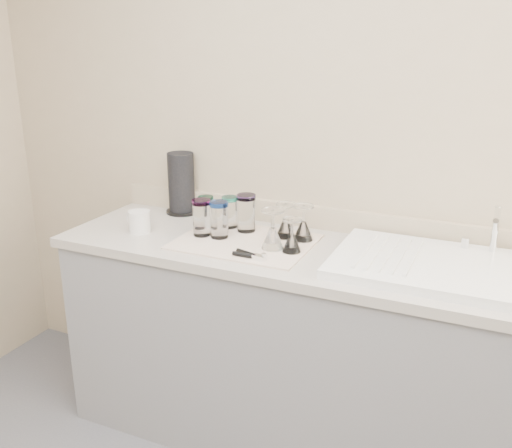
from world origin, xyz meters
The scene contains 16 objects.
room_envelope centered at (0.00, 0.00, 1.56)m, with size 3.54×3.50×2.52m.
counter_unit centered at (0.00, 1.20, 0.45)m, with size 2.06×0.62×0.90m.
sink_unit centered at (0.55, 1.20, 0.92)m, with size 0.82×0.50×0.22m.
dish_towel centered at (-0.25, 1.18, 0.90)m, with size 0.55×0.42×0.01m, color white.
tumbler_teal centered at (-0.49, 1.28, 0.98)m, with size 0.07×0.07×0.14m.
tumbler_cyan centered at (-0.39, 1.32, 0.98)m, with size 0.07×0.07×0.14m.
tumbler_purple centered at (-0.30, 1.30, 0.99)m, with size 0.08×0.08×0.16m.
tumbler_magenta centered at (-0.45, 1.17, 0.99)m, with size 0.08×0.08×0.16m.
tumbler_blue centered at (-0.37, 1.18, 0.99)m, with size 0.08×0.08×0.16m.
goblet_back_left centered at (-0.12, 1.30, 0.96)m, with size 0.08×0.08×0.15m.
goblet_back_right centered at (-0.04, 1.29, 0.96)m, with size 0.08×0.08×0.15m.
goblet_front_left centered at (-0.11, 1.15, 0.96)m, with size 0.09×0.09×0.16m.
goblet_front_right centered at (-0.03, 1.15, 0.95)m, with size 0.08×0.08×0.14m.
can_opener centered at (-0.15, 1.02, 0.92)m, with size 0.14×0.06×0.02m.
white_mug centered at (-0.73, 1.11, 0.95)m, with size 0.14×0.11×0.10m.
paper_towel_roll centered at (-0.71, 1.44, 1.04)m, with size 0.16×0.16×0.29m.
Camera 1 is at (0.71, -0.82, 1.72)m, focal length 40.00 mm.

